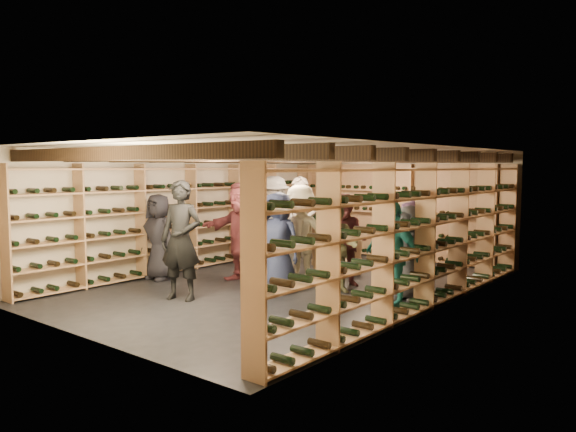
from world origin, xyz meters
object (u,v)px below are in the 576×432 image
(person_1, at_px, (181,240))
(person_2, at_px, (337,247))
(person_6, at_px, (278,242))
(person_8, at_px, (346,240))
(person_4, at_px, (391,254))
(person_3, at_px, (300,237))
(person_0, at_px, (159,237))
(person_9, at_px, (274,221))
(person_7, at_px, (300,226))
(crate_stack_left, at_px, (346,257))
(person_10, at_px, (324,234))
(person_5, at_px, (242,231))
(crate_loose, at_px, (413,269))
(person_11, at_px, (410,243))
(crate_stack_right, at_px, (328,261))
(person_12, at_px, (409,253))

(person_1, xyz_separation_m, person_2, (1.61, 1.97, -0.18))
(person_1, bearing_deg, person_6, 38.10)
(person_6, height_order, person_8, person_6)
(person_8, bearing_deg, person_4, -52.43)
(person_8, bearing_deg, person_3, -153.21)
(person_0, bearing_deg, person_9, 74.79)
(person_3, bearing_deg, person_7, 115.63)
(crate_stack_left, xyz_separation_m, person_10, (-0.40, -0.18, 0.44))
(person_5, bearing_deg, person_9, 112.06)
(person_0, xyz_separation_m, person_3, (2.45, 1.11, 0.09))
(person_10, bearing_deg, person_4, -48.54)
(person_8, bearing_deg, person_9, 142.11)
(crate_loose, bearing_deg, person_10, -141.66)
(person_2, distance_m, person_3, 0.73)
(person_3, relative_size, person_9, 0.94)
(crate_stack_left, relative_size, person_2, 0.45)
(person_11, bearing_deg, person_8, -123.60)
(crate_loose, height_order, person_10, person_10)
(person_8, xyz_separation_m, person_11, (0.85, 0.74, -0.06))
(person_4, bearing_deg, person_7, 167.10)
(person_0, bearing_deg, crate_stack_left, 48.63)
(person_9, bearing_deg, crate_stack_right, -7.08)
(person_7, distance_m, person_9, 1.20)
(crate_stack_right, bearing_deg, person_10, -180.00)
(person_8, relative_size, person_12, 1.08)
(person_0, height_order, person_6, person_6)
(crate_stack_right, xyz_separation_m, person_1, (-0.55, -3.23, 0.69))
(person_11, bearing_deg, person_3, -121.12)
(crate_stack_left, xyz_separation_m, crate_stack_right, (-0.31, -0.18, -0.08))
(crate_loose, distance_m, person_0, 4.95)
(person_2, bearing_deg, person_4, -33.17)
(crate_stack_left, relative_size, person_1, 0.36)
(crate_stack_right, bearing_deg, person_6, -81.01)
(crate_stack_right, relative_size, crate_loose, 1.11)
(crate_stack_right, height_order, person_0, person_0)
(crate_loose, height_order, person_7, person_7)
(person_5, relative_size, person_10, 1.18)
(crate_stack_left, distance_m, person_7, 1.10)
(person_8, height_order, person_10, person_8)
(person_4, bearing_deg, person_5, -170.01)
(person_4, distance_m, person_11, 1.67)
(person_4, height_order, person_6, person_6)
(person_10, bearing_deg, person_7, -126.19)
(person_10, bearing_deg, person_9, 165.68)
(person_8, height_order, person_9, person_9)
(person_3, height_order, person_6, person_3)
(crate_stack_left, bearing_deg, person_1, -104.22)
(person_9, distance_m, person_10, 1.30)
(person_1, relative_size, person_2, 1.24)
(person_8, bearing_deg, crate_stack_left, 102.98)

